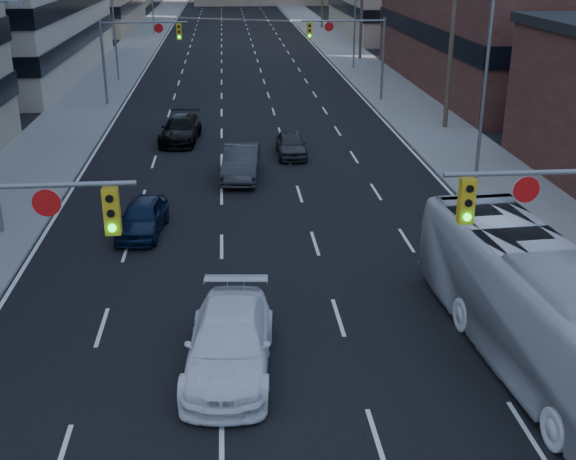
{
  "coord_description": "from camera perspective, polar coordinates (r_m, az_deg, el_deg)",
  "views": [
    {
      "loc": [
        -1.44,
        -7.57,
        10.71
      ],
      "look_at": [
        0.41,
        13.96,
        2.2
      ],
      "focal_mm": 45.0,
      "sensor_mm": 36.0,
      "label": 1
    }
  ],
  "objects": [
    {
      "name": "sedan_black_far",
      "position": [
        43.09,
        -8.49,
        7.87
      ],
      "size": [
        2.53,
        5.23,
        1.47
      ],
      "primitive_type": "imported",
      "rotation": [
        0.0,
        0.0,
        -0.1
      ],
      "color": "black",
      "rests_on": "ground"
    },
    {
      "name": "streetlight_left_mid",
      "position": [
        63.45,
        -13.47,
        15.82
      ],
      "size": [
        2.03,
        0.22,
        9.0
      ],
      "color": "slate",
      "rests_on": "ground"
    },
    {
      "name": "sidewalk_left",
      "position": [
        138.34,
        -9.47,
        16.81
      ],
      "size": [
        5.0,
        300.0,
        0.15
      ],
      "primitive_type": "cube",
      "color": "slate",
      "rests_on": "ground"
    },
    {
      "name": "storefront_right_mid",
      "position": [
        63.24,
        19.5,
        14.69
      ],
      "size": [
        20.0,
        30.0,
        9.0
      ],
      "primitive_type": "cube",
      "color": "#472119",
      "rests_on": "ground"
    },
    {
      "name": "transit_bus",
      "position": [
        20.33,
        19.74,
        -6.23
      ],
      "size": [
        3.71,
        12.28,
        3.37
      ],
      "primitive_type": "imported",
      "rotation": [
        0.0,
        0.0,
        0.07
      ],
      "color": "silver",
      "rests_on": "ground"
    },
    {
      "name": "sedan_grey_right",
      "position": [
        39.61,
        0.24,
        6.79
      ],
      "size": [
        1.56,
        3.85,
        1.31
      ],
      "primitive_type": "imported",
      "rotation": [
        0.0,
        0.0,
        0.0
      ],
      "color": "#2C2D2F",
      "rests_on": "ground"
    },
    {
      "name": "sidewalk_right",
      "position": [
        138.58,
        0.49,
        17.09
      ],
      "size": [
        5.0,
        300.0,
        0.15
      ],
      "primitive_type": "cube",
      "color": "slate",
      "rests_on": "ground"
    },
    {
      "name": "signal_far_left",
      "position": [
        53.32,
        -11.96,
        14.14
      ],
      "size": [
        6.09,
        0.33,
        6.0
      ],
      "color": "slate",
      "rests_on": "ground"
    },
    {
      "name": "streetlight_right_far",
      "position": [
        68.82,
        5.19,
        16.69
      ],
      "size": [
        2.03,
        0.22,
        9.0
      ],
      "color": "slate",
      "rests_on": "ground"
    },
    {
      "name": "white_van",
      "position": [
        19.63,
        -4.64,
        -8.89
      ],
      "size": [
        2.75,
        5.72,
        1.61
      ],
      "primitive_type": "imported",
      "rotation": [
        0.0,
        0.0,
        -0.09
      ],
      "color": "white",
      "rests_on": "ground"
    },
    {
      "name": "utility_pole_midblock",
      "position": [
        74.98,
        5.86,
        17.62
      ],
      "size": [
        2.2,
        0.28,
        11.0
      ],
      "color": "#4C3D2D",
      "rests_on": "ground"
    },
    {
      "name": "streetlight_right_near",
      "position": [
        35.09,
        15.09,
        11.5
      ],
      "size": [
        2.03,
        0.22,
        9.0
      ],
      "color": "slate",
      "rests_on": "ground"
    },
    {
      "name": "road_surface",
      "position": [
        137.99,
        -4.49,
        16.98
      ],
      "size": [
        18.0,
        300.0,
        0.02
      ],
      "primitive_type": "cube",
      "color": "black",
      "rests_on": "ground"
    },
    {
      "name": "signal_far_right",
      "position": [
        53.73,
        5.07,
        14.56
      ],
      "size": [
        6.09,
        0.33,
        6.0
      ],
      "color": "slate",
      "rests_on": "ground"
    },
    {
      "name": "utility_pole_block",
      "position": [
        45.92,
        12.84,
        14.82
      ],
      "size": [
        2.2,
        0.28,
        11.0
      ],
      "color": "#4C3D2D",
      "rests_on": "ground"
    },
    {
      "name": "sedan_blue",
      "position": [
        29.24,
        -11.44,
        1.02
      ],
      "size": [
        2.07,
        4.23,
        1.39
      ],
      "primitive_type": "imported",
      "rotation": [
        0.0,
        0.0,
        -0.11
      ],
      "color": "black",
      "rests_on": "ground"
    },
    {
      "name": "sedan_grey_center",
      "position": [
        35.72,
        -3.72,
        5.33
      ],
      "size": [
        2.11,
        4.95,
        1.59
      ],
      "primitive_type": "imported",
      "rotation": [
        0.0,
        0.0,
        -0.09
      ],
      "color": "#2E2E30",
      "rests_on": "ground"
    }
  ]
}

